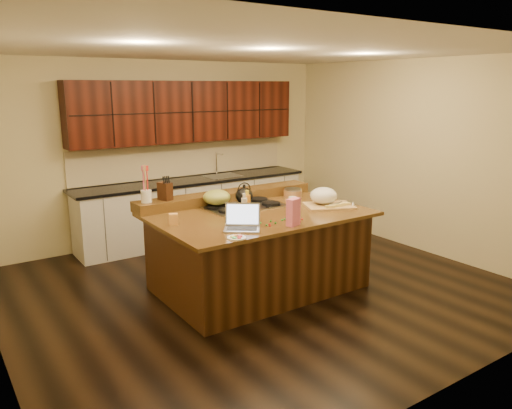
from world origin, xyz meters
TOP-DOWN VIEW (x-y plane):
  - room at (0.00, 0.00)m, footprint 5.52×5.02m
  - island at (0.00, 0.00)m, footprint 2.40×1.60m
  - back_ledge at (0.00, 0.70)m, footprint 2.40×0.30m
  - cooktop at (0.00, 0.30)m, footprint 0.92×0.52m
  - back_counter at (0.30, 2.23)m, footprint 3.70×0.66m
  - kettle at (0.00, 0.30)m, footprint 0.23×0.23m
  - green_bowl at (-0.30, 0.43)m, footprint 0.40×0.40m
  - laptop at (-0.52, -0.46)m, footprint 0.45×0.44m
  - oil_bottle at (-0.28, -0.19)m, footprint 0.09×0.09m
  - vinegar_bottle at (-0.34, -0.23)m, footprint 0.07×0.07m
  - wooden_tray at (0.83, -0.20)m, footprint 0.67×0.59m
  - ramekin_a at (0.85, -0.33)m, footprint 0.11×0.11m
  - ramekin_b at (0.70, 0.26)m, footprint 0.12×0.12m
  - ramekin_c at (0.63, 0.09)m, footprint 0.13×0.13m
  - strainer_bowl at (0.83, 0.41)m, footprint 0.29×0.29m
  - kitchen_timer at (1.07, -0.43)m, footprint 0.08×0.08m
  - pink_bag at (-0.02, -0.66)m, footprint 0.17×0.13m
  - candy_plate at (-0.74, -0.71)m, footprint 0.18×0.18m
  - package_box at (-1.04, 0.04)m, footprint 0.10×0.09m
  - utensil_crock at (-1.06, 0.70)m, footprint 0.15×0.15m
  - knife_block at (-0.83, 0.70)m, footprint 0.14×0.19m
  - gumdrop_0 at (-0.00, -0.56)m, footprint 0.02×0.02m
  - gumdrop_1 at (0.18, -0.44)m, footprint 0.02×0.02m
  - gumdrop_2 at (-0.21, -0.51)m, footprint 0.02×0.02m
  - gumdrop_3 at (-0.00, -0.46)m, footprint 0.02×0.02m
  - gumdrop_4 at (0.12, -0.60)m, footprint 0.02×0.02m
  - gumdrop_5 at (0.04, -0.44)m, footprint 0.02×0.02m
  - gumdrop_6 at (-0.04, -0.61)m, footprint 0.02×0.02m
  - gumdrop_7 at (-0.26, -0.42)m, footprint 0.02×0.02m
  - gumdrop_8 at (0.09, -0.46)m, footprint 0.02×0.02m
  - gumdrop_9 at (-0.26, -0.52)m, footprint 0.02×0.02m
  - gumdrop_10 at (-0.24, -0.56)m, footprint 0.02×0.02m
  - gumdrop_11 at (-0.13, -0.51)m, footprint 0.02×0.02m
  - gumdrop_12 at (0.20, -0.54)m, footprint 0.02×0.02m
  - gumdrop_13 at (-0.13, -0.42)m, footprint 0.02×0.02m
  - gumdrop_14 at (-0.01, -0.60)m, footprint 0.02×0.02m

SIDE VIEW (x-z plane):
  - island at x=0.00m, z-range 0.00..0.92m
  - candy_plate at x=-0.74m, z-range 0.92..0.93m
  - gumdrop_0 at x=0.00m, z-range 0.92..0.94m
  - gumdrop_1 at x=0.18m, z-range 0.92..0.94m
  - gumdrop_2 at x=-0.21m, z-range 0.92..0.94m
  - gumdrop_3 at x=0.00m, z-range 0.92..0.94m
  - gumdrop_4 at x=0.12m, z-range 0.92..0.94m
  - gumdrop_5 at x=0.04m, z-range 0.92..0.94m
  - gumdrop_6 at x=-0.04m, z-range 0.92..0.94m
  - gumdrop_7 at x=-0.26m, z-range 0.92..0.94m
  - gumdrop_8 at x=0.09m, z-range 0.92..0.94m
  - gumdrop_9 at x=-0.26m, z-range 0.92..0.94m
  - gumdrop_10 at x=-0.24m, z-range 0.92..0.94m
  - gumdrop_11 at x=-0.13m, z-range 0.92..0.94m
  - gumdrop_12 at x=0.20m, z-range 0.92..0.94m
  - gumdrop_13 at x=-0.13m, z-range 0.92..0.94m
  - gumdrop_14 at x=-0.01m, z-range 0.92..0.94m
  - cooktop at x=0.00m, z-range 0.91..0.96m
  - ramekin_a at x=0.85m, z-range 0.92..0.96m
  - ramekin_b at x=0.70m, z-range 0.92..0.96m
  - ramekin_c at x=0.63m, z-range 0.92..0.96m
  - kitchen_timer at x=1.07m, z-range 0.92..0.99m
  - strainer_bowl at x=0.83m, z-range 0.92..1.01m
  - back_ledge at x=0.00m, z-range 0.92..1.04m
  - package_box at x=-1.04m, z-range 0.92..1.04m
  - back_counter at x=0.30m, z-range -0.22..2.18m
  - laptop at x=-0.52m, z-range 0.86..1.11m
  - wooden_tray at x=0.83m, z-range 0.91..1.13m
  - vinegar_bottle at x=-0.34m, z-range 0.92..1.17m
  - green_bowl at x=-0.30m, z-range 0.97..1.14m
  - oil_bottle at x=-0.28m, z-range 0.92..1.19m
  - kettle at x=0.00m, z-range 0.97..1.15m
  - pink_bag at x=-0.02m, z-range 0.92..1.20m
  - utensil_crock at x=-1.06m, z-range 1.04..1.18m
  - knife_block at x=-0.83m, z-range 1.04..1.24m
  - room at x=0.00m, z-range -0.01..2.71m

